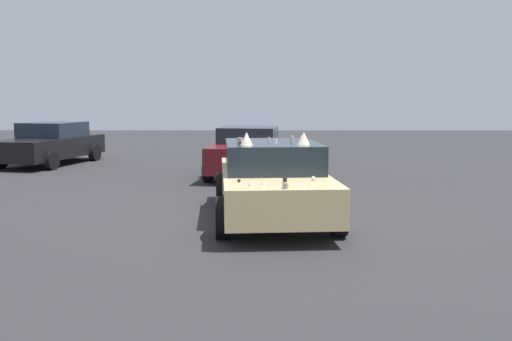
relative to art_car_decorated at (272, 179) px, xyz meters
name	(u,v)px	position (x,y,z in m)	size (l,w,h in m)	color
ground_plane	(272,218)	(-0.03, 0.00, -0.73)	(60.00, 60.00, 0.00)	#2D2D30
art_car_decorated	(272,179)	(0.00, 0.00, 0.00)	(4.64, 2.35, 1.64)	#D8BC7F
parked_sedan_near_left	(248,152)	(5.74, 0.57, -0.03)	(4.41, 2.39, 1.42)	#5B1419
parked_sedan_behind_left	(51,144)	(8.56, 7.42, -0.02)	(4.67, 2.71, 1.44)	black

